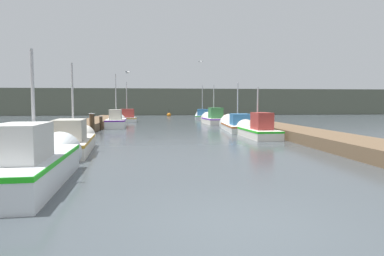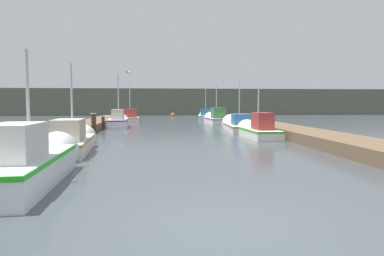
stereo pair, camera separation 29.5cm
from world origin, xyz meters
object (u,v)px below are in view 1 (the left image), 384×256
at_px(fishing_boat_2, 257,130).
at_px(channel_buoy, 169,115).
at_px(fishing_boat_6, 127,118).
at_px(mooring_piling_0, 101,123).
at_px(seagull_lead, 201,62).
at_px(mooring_piling_1, 92,124).
at_px(seagull_1, 127,72).
at_px(fishing_boat_4, 116,121).
at_px(fishing_boat_0, 36,162).
at_px(fishing_boat_5, 213,119).
at_px(fishing_boat_3, 236,125).
at_px(fishing_boat_7, 202,116).
at_px(fishing_boat_1, 75,140).

relative_size(fishing_boat_2, channel_buoy, 4.01).
height_order(fishing_boat_6, channel_buoy, fishing_boat_6).
relative_size(mooring_piling_0, seagull_lead, 1.83).
distance_m(mooring_piling_1, seagull_1, 4.70).
height_order(fishing_boat_4, mooring_piling_1, fishing_boat_4).
bearing_deg(fishing_boat_4, seagull_lead, 29.54).
height_order(fishing_boat_0, channel_buoy, fishing_boat_0).
height_order(mooring_piling_0, mooring_piling_1, mooring_piling_1).
bearing_deg(fishing_boat_4, fishing_boat_5, 21.49).
distance_m(fishing_boat_2, fishing_boat_5, 12.94).
bearing_deg(fishing_boat_3, seagull_lead, 103.37).
relative_size(fishing_boat_3, fishing_boat_6, 1.36).
xyz_separation_m(fishing_boat_2, fishing_boat_7, (-0.11, 22.39, -0.05)).
bearing_deg(fishing_boat_6, channel_buoy, 64.12).
relative_size(fishing_boat_0, seagull_lead, 10.13).
height_order(mooring_piling_1, seagull_lead, seagull_lead).
bearing_deg(fishing_boat_5, mooring_piling_0, -149.13).
bearing_deg(fishing_boat_0, mooring_piling_0, 90.55).
bearing_deg(mooring_piling_1, fishing_boat_7, 63.64).
xyz_separation_m(fishing_boat_0, fishing_boat_2, (8.63, 10.25, -0.08)).
distance_m(fishing_boat_4, mooring_piling_1, 6.08).
bearing_deg(fishing_boat_3, fishing_boat_6, 129.00).
height_order(fishing_boat_1, fishing_boat_2, fishing_boat_1).
height_order(fishing_boat_3, channel_buoy, fishing_boat_3).
distance_m(fishing_boat_0, seagull_lead, 25.66).
bearing_deg(fishing_boat_5, fishing_boat_4, -158.96).
height_order(fishing_boat_3, mooring_piling_1, fishing_boat_3).
bearing_deg(seagull_1, fishing_boat_5, 168.70).
bearing_deg(channel_buoy, mooring_piling_0, -103.34).
bearing_deg(seagull_lead, fishing_boat_6, 126.14).
relative_size(fishing_boat_5, seagull_lead, 8.89).
bearing_deg(channel_buoy, fishing_boat_0, -96.59).
xyz_separation_m(fishing_boat_3, mooring_piling_0, (-9.77, 1.12, 0.17)).
bearing_deg(seagull_1, fishing_boat_2, 104.69).
relative_size(fishing_boat_0, seagull_1, 9.89).
distance_m(fishing_boat_1, seagull_1, 6.19).
relative_size(mooring_piling_1, seagull_1, 2.32).
relative_size(fishing_boat_1, channel_buoy, 5.01).
distance_m(fishing_boat_3, channel_buoy, 26.20).
bearing_deg(fishing_boat_5, channel_buoy, 97.32).
bearing_deg(fishing_boat_6, mooring_piling_1, -99.57).
distance_m(fishing_boat_7, mooring_piling_1, 21.61).
xyz_separation_m(fishing_boat_7, mooring_piling_0, (-9.60, -15.85, 0.14)).
height_order(fishing_boat_6, mooring_piling_0, fishing_boat_6).
bearing_deg(channel_buoy, fishing_boat_1, -98.19).
bearing_deg(fishing_boat_3, fishing_boat_4, 161.10).
bearing_deg(fishing_boat_3, channel_buoy, 101.74).
xyz_separation_m(fishing_boat_7, channel_buoy, (-3.72, 8.93, -0.19)).
height_order(fishing_boat_4, fishing_boat_7, fishing_boat_4).
relative_size(fishing_boat_3, channel_buoy, 5.68).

